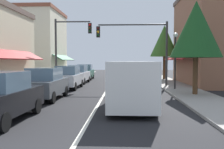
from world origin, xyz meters
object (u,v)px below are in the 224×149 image
Objects in this scene: parked_car_third_left at (68,77)px; parked_car_distant_left at (85,72)px; parked_car_nearest_left at (0,97)px; parked_car_far_left at (78,74)px; van_in_lane at (131,83)px; tree_right_far at (164,41)px; traffic_signal_left_corner at (67,42)px; tree_right_near at (196,29)px; street_lamp_right_mid at (175,51)px; parked_car_second_left at (45,84)px; traffic_signal_mast_arm at (141,42)px.

parked_car_distant_left is at bearing 91.55° from parked_car_third_left.
parked_car_nearest_left is 15.36m from parked_car_far_left.
van_in_lane is 18.38m from tree_right_far.
parked_car_far_left is 1.00× the size of parked_car_distant_left.
traffic_signal_left_corner reaches higher than parked_car_nearest_left.
parked_car_nearest_left is 0.71× the size of tree_right_near.
parked_car_nearest_left is 0.98× the size of street_lamp_right_mid.
parked_car_far_left is at bearing 71.16° from traffic_signal_left_corner.
tree_right_near is (8.69, -3.67, 3.18)m from parked_car_third_left.
parked_car_second_left is at bearing 152.57° from van_in_lane.
parked_car_distant_left is 0.98× the size of street_lamp_right_mid.
parked_car_third_left is at bearing -90.09° from parked_car_distant_left.
traffic_signal_mast_arm is at bearing -54.91° from parked_car_distant_left.
parked_car_second_left is 0.79× the size of van_in_lane.
parked_car_far_left is at bearing 145.53° from street_lamp_right_mid.
traffic_signal_mast_arm is 0.95× the size of tree_right_far.
parked_car_distant_left is 9.76m from tree_right_far.
traffic_signal_left_corner is (-0.68, 2.94, 3.00)m from parked_car_third_left.
tree_right_near is at bearing 46.90° from van_in_lane.
parked_car_second_left and parked_car_far_left have the same top height.
traffic_signal_left_corner is (-0.51, -6.87, 3.00)m from parked_car_distant_left.
tree_right_far is (9.09, -0.19, 3.53)m from parked_car_distant_left.
traffic_signal_left_corner is at bearing 116.29° from van_in_lane.
van_in_lane is (4.70, -2.47, 0.27)m from parked_car_second_left.
van_in_lane is at bearing -133.37° from tree_right_near.
parked_car_far_left is at bearing 152.62° from traffic_signal_mast_arm.
traffic_signal_left_corner is (-5.32, 10.90, 2.73)m from van_in_lane.
tree_right_far is at bearing 67.99° from traffic_signal_mast_arm.
traffic_signal_mast_arm reaches higher than parked_car_second_left.
tree_right_near is at bearing 12.17° from parked_car_second_left.
traffic_signal_mast_arm is (5.74, 1.73, 2.88)m from parked_car_third_left.
tree_right_near is at bearing -57.78° from parked_car_distant_left.
parked_car_nearest_left is at bearing -89.72° from parked_car_third_left.
tree_right_far reaches higher than tree_right_near.
parked_car_distant_left is 10.41m from traffic_signal_mast_arm.
tree_right_near is at bearing 39.70° from parked_car_nearest_left.
parked_car_far_left is 0.80× the size of van_in_lane.
parked_car_distant_left is 18.41m from van_in_lane.
traffic_signal_left_corner is 1.01× the size of tree_right_near.
traffic_signal_left_corner is at bearing 169.34° from traffic_signal_mast_arm.
tree_right_near reaches higher than parked_car_second_left.
parked_car_distant_left is at bearing 127.68° from street_lamp_right_mid.
traffic_signal_mast_arm reaches higher than parked_car_far_left.
traffic_signal_left_corner is 9.55m from street_lamp_right_mid.
parked_car_nearest_left is at bearing -150.14° from van_in_lane.
van_in_lane is 12.43m from traffic_signal_left_corner.
parked_car_far_left is 0.98× the size of street_lamp_right_mid.
parked_car_distant_left is 0.80× the size of van_in_lane.
parked_car_nearest_left and parked_car_second_left have the same top height.
street_lamp_right_mid is at bearing -53.42° from parked_car_distant_left.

